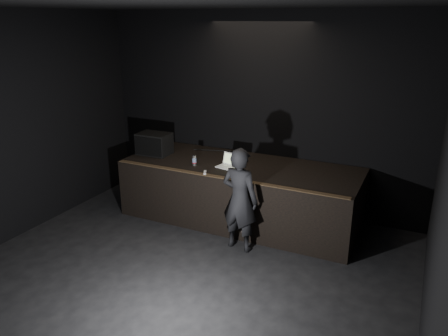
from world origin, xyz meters
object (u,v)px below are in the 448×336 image
at_px(beer_can, 194,160).
at_px(person, 240,200).
at_px(stage_monitor, 154,144).
at_px(laptop, 228,163).
at_px(stage_riser, 240,192).

xyz_separation_m(beer_can, person, (1.09, -0.59, -0.29)).
height_order(stage_monitor, person, person).
bearing_deg(stage_monitor, laptop, -4.35).
xyz_separation_m(stage_monitor, person, (2.07, -0.84, -0.39)).
xyz_separation_m(laptop, person, (0.55, -0.77, -0.26)).
height_order(laptop, beer_can, laptop).
xyz_separation_m(laptop, beer_can, (-0.54, -0.19, 0.03)).
bearing_deg(beer_can, stage_monitor, 165.33).
distance_m(stage_riser, person, 1.07).
bearing_deg(person, stage_riser, -59.88).
xyz_separation_m(stage_riser, person, (0.40, -0.95, 0.30)).
relative_size(laptop, beer_can, 2.09).
height_order(laptop, person, person).
height_order(stage_riser, person, person).
relative_size(stage_monitor, person, 0.37).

